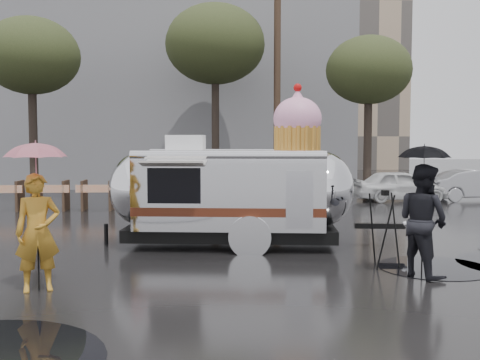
{
  "coord_description": "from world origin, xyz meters",
  "views": [
    {
      "loc": [
        -0.54,
        -8.93,
        2.31
      ],
      "look_at": [
        0.27,
        3.36,
        1.45
      ],
      "focal_mm": 42.0,
      "sensor_mm": 36.0,
      "label": 1
    }
  ],
  "objects": [
    {
      "name": "ground",
      "position": [
        0.0,
        0.0,
        0.0
      ],
      "size": [
        120.0,
        120.0,
        0.0
      ],
      "primitive_type": "plane",
      "color": "black",
      "rests_on": "ground"
    },
    {
      "name": "puddles",
      "position": [
        1.83,
        -0.51,
        0.01
      ],
      "size": [
        11.66,
        7.88,
        0.01
      ],
      "color": "black",
      "rests_on": "ground"
    },
    {
      "name": "grey_building",
      "position": [
        -4.0,
        24.0,
        6.5
      ],
      "size": [
        22.0,
        12.0,
        13.0
      ],
      "primitive_type": "cube",
      "color": "slate",
      "rests_on": "ground"
    },
    {
      "name": "utility_pole",
      "position": [
        2.5,
        14.0,
        4.62
      ],
      "size": [
        1.6,
        0.28,
        9.0
      ],
      "color": "#473323",
      "rests_on": "ground"
    },
    {
      "name": "tree_left",
      "position": [
        -7.0,
        13.0,
        5.48
      ],
      "size": [
        3.64,
        3.64,
        6.95
      ],
      "color": "#382D26",
      "rests_on": "ground"
    },
    {
      "name": "tree_mid",
      "position": [
        0.0,
        15.0,
        6.34
      ],
      "size": [
        4.2,
        4.2,
        8.03
      ],
      "color": "#382D26",
      "rests_on": "ground"
    },
    {
      "name": "tree_right",
      "position": [
        6.0,
        13.0,
        5.06
      ],
      "size": [
        3.36,
        3.36,
        6.42
      ],
      "color": "#382D26",
      "rests_on": "ground"
    },
    {
      "name": "barricade_row",
      "position": [
        -5.55,
        9.96,
        0.52
      ],
      "size": [
        4.3,
        0.8,
        1.0
      ],
      "color": "#473323",
      "rests_on": "ground"
    },
    {
      "name": "airstream_trailer",
      "position": [
        0.16,
        3.34,
        1.27
      ],
      "size": [
        6.7,
        2.78,
        3.62
      ],
      "rotation": [
        0.0,
        0.0,
        -0.12
      ],
      "color": "silver",
      "rests_on": "ground"
    },
    {
      "name": "person_left",
      "position": [
        -3.08,
        -0.22,
        0.91
      ],
      "size": [
        0.76,
        0.63,
        1.82
      ],
      "primitive_type": "imported",
      "rotation": [
        0.0,
        0.0,
        0.33
      ],
      "color": "#C38826",
      "rests_on": "ground"
    },
    {
      "name": "umbrella_pink",
      "position": [
        -3.08,
        -0.22,
        1.93
      ],
      "size": [
        1.13,
        1.13,
        2.32
      ],
      "color": "pink",
      "rests_on": "ground"
    },
    {
      "name": "person_right",
      "position": [
        3.17,
        0.26,
        0.96
      ],
      "size": [
        0.87,
        1.06,
        1.92
      ],
      "primitive_type": "imported",
      "rotation": [
        0.0,
        0.0,
        2.04
      ],
      "color": "black",
      "rests_on": "ground"
    },
    {
      "name": "umbrella_black",
      "position": [
        3.17,
        0.26,
        1.9
      ],
      "size": [
        1.04,
        1.04,
        2.26
      ],
      "color": "black",
      "rests_on": "ground"
    },
    {
      "name": "tripod",
      "position": [
        2.77,
        1.05,
        0.82
      ],
      "size": [
        0.57,
        0.57,
        1.42
      ],
      "rotation": [
        0.0,
        0.0,
        0.29
      ],
      "color": "black",
      "rests_on": "ground"
    }
  ]
}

